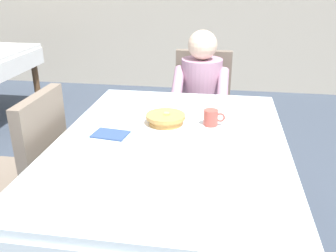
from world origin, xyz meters
name	(u,v)px	position (x,y,z in m)	size (l,w,h in m)	color
dining_table_main	(171,156)	(0.00, 0.00, 0.65)	(1.12, 1.52, 0.74)	silver
chair_diner	(202,103)	(0.07, 1.17, 0.53)	(0.44, 0.45, 0.93)	#7A6B5B
diner_person	(201,92)	(0.07, 1.01, 0.67)	(0.40, 0.43, 1.12)	#B2849E
chair_left_side	(29,166)	(-0.77, 0.00, 0.53)	(0.45, 0.44, 0.93)	#7A6B5B
plate_breakfast	(167,125)	(-0.05, 0.16, 0.75)	(0.28, 0.28, 0.02)	white
breakfast_stack	(166,119)	(-0.05, 0.16, 0.78)	(0.21, 0.21, 0.06)	tan
cup_coffee	(211,118)	(0.18, 0.21, 0.78)	(0.11, 0.08, 0.08)	#B24C42
fork_left_of_plate	(131,125)	(-0.24, 0.14, 0.74)	(0.18, 0.01, 0.01)	silver
knife_right_of_plate	(203,130)	(0.14, 0.14, 0.74)	(0.20, 0.01, 0.01)	silver
spoon_near_edge	(163,155)	(-0.01, -0.18, 0.74)	(0.15, 0.01, 0.01)	silver
napkin_folded	(110,134)	(-0.31, 0.01, 0.74)	(0.17, 0.12, 0.01)	#334C7F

